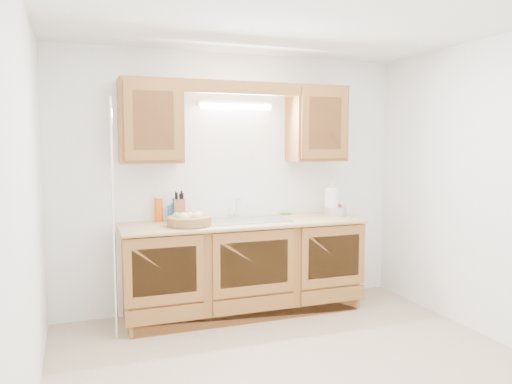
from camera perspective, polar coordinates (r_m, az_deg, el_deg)
name	(u,v)px	position (r m, az deg, el deg)	size (l,w,h in m)	color
room	(296,196)	(3.57, 4.64, -0.50)	(3.52, 3.50, 2.50)	#C6AB8F
base_cabinets	(243,268)	(4.82, -1.46, -8.70)	(2.20, 0.60, 0.86)	#945C2B
countertop	(244,223)	(4.72, -1.42, -3.55)	(2.30, 0.63, 0.04)	tan
upper_cabinet_left	(151,121)	(4.62, -11.96, 7.90)	(0.55, 0.33, 0.75)	#945C2B
upper_cabinet_right	(317,124)	(5.12, 6.93, 7.73)	(0.55, 0.33, 0.75)	#945C2B
valance	(243,88)	(4.69, -1.47, 11.84)	(2.20, 0.05, 0.12)	#945C2B
fluorescent_fixture	(236,105)	(4.89, -2.33, 9.89)	(0.76, 0.08, 0.08)	white
sink	(243,228)	(4.74, -1.49, -4.14)	(0.84, 0.46, 0.36)	#9E9EA3
wire_shelf_pole	(114,221)	(4.22, -15.96, -3.19)	(0.03, 0.03, 2.00)	silver
outlet_plate	(319,189)	(5.33, 7.24, 0.38)	(0.08, 0.01, 0.12)	white
fruit_basket	(189,220)	(4.47, -7.61, -3.14)	(0.48, 0.48, 0.12)	#9E713F
knife_block	(180,210)	(4.70, -8.71, -2.08)	(0.13, 0.18, 0.30)	#945C2B
orange_canister	(159,209)	(4.75, -11.05, -1.92)	(0.09, 0.09, 0.23)	#F05B0D
soap_bottle	(174,209)	(4.76, -9.41, -1.98)	(0.10, 0.10, 0.22)	blue
sponge	(286,214)	(5.14, 3.39, -2.49)	(0.10, 0.07, 0.02)	#CC333F
paper_towel	(332,202)	(5.08, 8.65, -1.11)	(0.16, 0.16, 0.34)	silver
apple_bowl	(335,210)	(5.12, 9.02, -2.08)	(0.31, 0.31, 0.12)	silver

